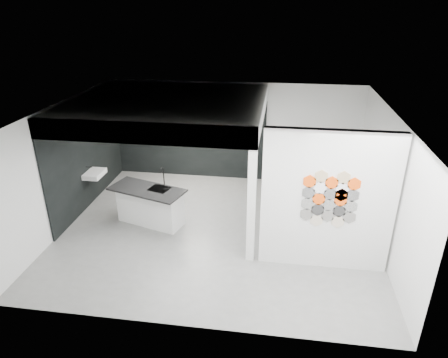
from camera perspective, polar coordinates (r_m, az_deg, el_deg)
floor at (r=9.24m, az=-0.89°, el=-7.26°), size 7.00×6.00×0.01m
partition_panel at (r=7.65m, az=14.54°, el=-3.22°), size 2.45×0.15×2.80m
bay_clad_back at (r=11.63m, az=-4.98°, el=5.91°), size 4.40×0.04×2.35m
bay_clad_left at (r=10.61m, az=-18.90°, el=2.81°), size 0.04×4.00×2.35m
bulkhead at (r=9.41m, az=-7.97°, el=10.06°), size 4.40×4.00×0.40m
corner_column at (r=7.71m, az=3.93°, el=-4.10°), size 0.16×0.16×2.35m
fascia_beam at (r=7.66m, az=-11.83°, el=6.43°), size 4.40×0.16×0.40m
wall_basin at (r=10.47m, az=-18.00°, el=0.70°), size 0.40×0.60×0.12m
display_shelf at (r=11.47m, az=-4.63°, el=6.32°), size 3.00×0.15×0.04m
kitchen_island at (r=9.45m, az=-10.49°, el=-3.64°), size 1.87×1.23×1.39m
stockpot at (r=11.68m, az=-9.22°, el=6.96°), size 0.27×0.27×0.17m
kettle at (r=11.25m, az=1.27°, el=6.57°), size 0.20×0.20×0.16m
glass_bowl at (r=11.24m, az=2.13°, el=6.38°), size 0.18×0.18×0.10m
glass_vase at (r=11.23m, az=2.13°, el=6.50°), size 0.13×0.13×0.15m
bottle_dark at (r=11.47m, az=-5.27°, el=6.85°), size 0.08×0.08×0.17m
utensil_cup at (r=11.65m, az=-8.56°, el=6.77°), size 0.10×0.10×0.10m
hex_tile_cluster at (r=7.53m, az=14.93°, el=-2.83°), size 1.04×0.02×1.16m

